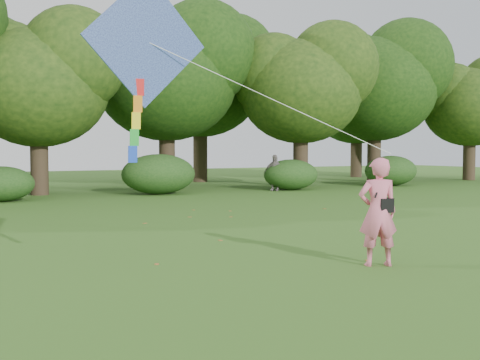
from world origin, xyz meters
name	(u,v)px	position (x,y,z in m)	size (l,w,h in m)	color
ground	(347,266)	(0.00, 0.00, 0.00)	(100.00, 100.00, 0.00)	#265114
man_kite_flyer	(378,212)	(0.50, -0.23, 0.98)	(0.72, 0.47, 1.97)	#DB6782
bystander_right	(275,173)	(8.94, 17.27, 0.91)	(1.07, 0.45, 1.82)	gray
crossbody_bag	(384,205)	(0.61, -0.26, 1.11)	(0.43, 0.20, 0.74)	black
flying_kite	(146,45)	(-3.66, 0.37, 3.74)	(5.45, 0.81, 2.92)	#23459A
tree_line	(101,82)	(1.67, 22.88, 5.60)	(54.70, 15.30, 9.48)	#3A2D1E
shrub_band	(80,178)	(-0.72, 17.60, 0.86)	(39.15, 3.22, 1.88)	#264919
fallen_leaves	(248,227)	(1.02, 5.63, 0.01)	(8.87, 12.73, 0.01)	#955A28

